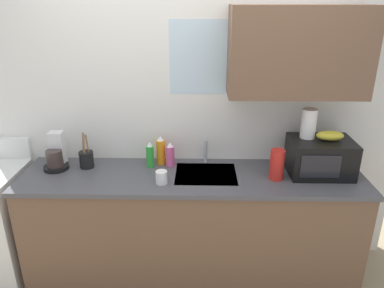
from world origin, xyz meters
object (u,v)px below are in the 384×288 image
(coffee_maker, at_px, (56,155))
(mug_white, at_px, (162,177))
(paper_towel_roll, at_px, (309,124))
(dish_soap_bottle_pink, at_px, (170,155))
(dish_soap_bottle_orange, at_px, (161,151))
(microwave, at_px, (320,157))
(dish_soap_bottle_green, at_px, (150,155))
(banana_bunch, at_px, (330,136))
(cereal_canister, at_px, (277,165))
(utensil_crock, at_px, (87,159))

(coffee_maker, distance_m, mug_white, 0.88)
(paper_towel_roll, height_order, mug_white, paper_towel_roll)
(coffee_maker, bearing_deg, dish_soap_bottle_pink, 3.45)
(paper_towel_roll, bearing_deg, dish_soap_bottle_orange, 174.77)
(dish_soap_bottle_orange, xyz_separation_m, mug_white, (0.04, -0.34, -0.06))
(microwave, height_order, dish_soap_bottle_green, microwave)
(banana_bunch, relative_size, cereal_canister, 0.88)
(coffee_maker, height_order, cereal_canister, coffee_maker)
(paper_towel_roll, xyz_separation_m, dish_soap_bottle_green, (-1.19, 0.04, -0.28))
(banana_bunch, bearing_deg, mug_white, -171.18)
(cereal_canister, distance_m, mug_white, 0.84)
(dish_soap_bottle_green, bearing_deg, dish_soap_bottle_pink, 7.48)
(paper_towel_roll, height_order, dish_soap_bottle_green, paper_towel_roll)
(dish_soap_bottle_orange, relative_size, mug_white, 2.46)
(dish_soap_bottle_pink, relative_size, dish_soap_bottle_orange, 0.84)
(dish_soap_bottle_orange, height_order, utensil_crock, utensil_crock)
(banana_bunch, relative_size, paper_towel_roll, 0.91)
(dish_soap_bottle_orange, height_order, mug_white, dish_soap_bottle_orange)
(dish_soap_bottle_pink, relative_size, dish_soap_bottle_green, 0.95)
(banana_bunch, distance_m, paper_towel_roll, 0.18)
(banana_bunch, relative_size, dish_soap_bottle_orange, 0.85)
(microwave, height_order, cereal_canister, microwave)
(coffee_maker, bearing_deg, dish_soap_bottle_green, 2.58)
(cereal_canister, bearing_deg, dish_soap_bottle_orange, 163.89)
(paper_towel_roll, xyz_separation_m, dish_soap_bottle_orange, (-1.11, 0.10, -0.27))
(dish_soap_bottle_pink, bearing_deg, dish_soap_bottle_orange, 152.64)
(coffee_maker, height_order, utensil_crock, utensil_crock)
(coffee_maker, distance_m, dish_soap_bottle_pink, 0.89)
(coffee_maker, bearing_deg, paper_towel_roll, -0.25)
(coffee_maker, relative_size, cereal_canister, 1.23)
(paper_towel_roll, distance_m, dish_soap_bottle_green, 1.22)
(cereal_canister, bearing_deg, banana_bunch, 14.38)
(microwave, height_order, dish_soap_bottle_pink, microwave)
(banana_bunch, xyz_separation_m, dish_soap_bottle_pink, (-1.18, 0.11, -0.21))
(banana_bunch, height_order, dish_soap_bottle_orange, banana_bunch)
(cereal_canister, bearing_deg, utensil_crock, 173.31)
(dish_soap_bottle_pink, xyz_separation_m, dish_soap_bottle_orange, (-0.08, 0.04, 0.02))
(banana_bunch, xyz_separation_m, paper_towel_roll, (-0.15, 0.05, 0.08))
(microwave, bearing_deg, dish_soap_bottle_pink, 174.30)
(dish_soap_bottle_orange, bearing_deg, dish_soap_bottle_green, -142.29)
(dish_soap_bottle_pink, bearing_deg, paper_towel_roll, -3.41)
(microwave, distance_m, dish_soap_bottle_green, 1.29)
(dish_soap_bottle_pink, height_order, utensil_crock, utensil_crock)
(mug_white, xyz_separation_m, utensil_crock, (-0.61, 0.26, 0.02))
(banana_bunch, height_order, paper_towel_roll, paper_towel_roll)
(utensil_crock, bearing_deg, dish_soap_bottle_pink, 3.66)
(mug_white, bearing_deg, microwave, 9.12)
(utensil_crock, bearing_deg, dish_soap_bottle_green, 2.46)
(mug_white, height_order, utensil_crock, utensil_crock)
(dish_soap_bottle_green, relative_size, utensil_crock, 0.72)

